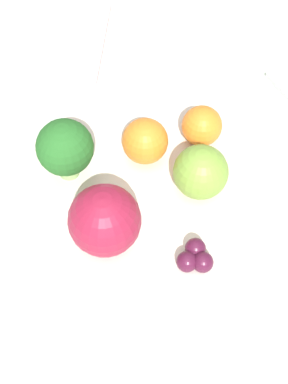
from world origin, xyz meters
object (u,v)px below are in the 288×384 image
at_px(bowl, 144,207).
at_px(grape_cluster, 195,257).
at_px(apple_green, 105,220).
at_px(napkin, 45,39).
at_px(broccoli, 65,148).
at_px(apple_red, 201,172).
at_px(orange_back, 202,126).
at_px(orange_front, 145,141).

distance_m(bowl, grape_cluster, 0.08).
relative_size(apple_green, napkin, 0.39).
bearing_deg(grape_cluster, bowl, 40.08).
height_order(bowl, broccoli, broccoli).
height_order(apple_green, napkin, apple_green).
relative_size(bowl, grape_cluster, 8.28).
bearing_deg(napkin, grape_cluster, -145.59).
bearing_deg(broccoli, apple_red, -91.37).
height_order(bowl, orange_back, orange_back).
bearing_deg(grape_cluster, apple_green, 80.50).
xyz_separation_m(bowl, apple_green, (-0.05, 0.03, 0.05)).
bearing_deg(orange_front, grape_cluster, -152.98).
relative_size(orange_back, grape_cluster, 1.25).
height_order(orange_back, grape_cluster, orange_back).
bearing_deg(apple_red, apple_green, 130.61).
distance_m(apple_red, grape_cluster, 0.08).
bearing_deg(apple_red, orange_back, 2.32).
xyz_separation_m(apple_red, orange_back, (0.06, 0.00, -0.01)).
xyz_separation_m(bowl, broccoli, (0.02, 0.07, 0.05)).
bearing_deg(napkin, orange_back, -128.85).
xyz_separation_m(bowl, apple_red, (0.02, -0.05, 0.04)).
xyz_separation_m(apple_green, napkin, (0.29, 0.13, -0.06)).
height_order(bowl, orange_front, orange_front).
relative_size(orange_front, grape_cluster, 1.40).
xyz_separation_m(apple_green, grape_cluster, (-0.01, -0.08, -0.02)).
bearing_deg(apple_red, broccoli, 88.63).
relative_size(apple_red, grape_cluster, 1.59).
xyz_separation_m(broccoli, apple_green, (-0.07, -0.05, -0.01)).
distance_m(apple_red, orange_back, 0.06).
bearing_deg(bowl, grape_cluster, -139.92).
distance_m(grape_cluster, napkin, 0.37).
distance_m(apple_green, grape_cluster, 0.08).
bearing_deg(grape_cluster, apple_red, 1.39).
height_order(apple_red, orange_back, apple_red).
bearing_deg(apple_green, grape_cluster, -99.50).
bearing_deg(orange_back, apple_green, 149.76).
bearing_deg(orange_front, apple_green, 167.62).
bearing_deg(orange_front, orange_back, -61.34).
height_order(bowl, napkin, bowl).
xyz_separation_m(broccoli, orange_back, (0.06, -0.12, -0.02)).
bearing_deg(broccoli, orange_front, -66.85).
xyz_separation_m(grape_cluster, napkin, (0.30, 0.21, -0.04)).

